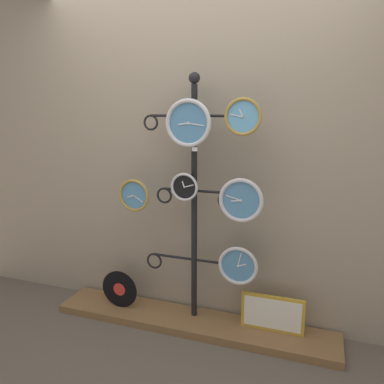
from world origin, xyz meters
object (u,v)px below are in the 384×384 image
clock_middle_center (185,187)px  clock_top_center (188,123)px  clock_top_right (243,117)px  clock_bottom_right (238,266)px  clock_middle_left (134,195)px  picture_frame (272,314)px  clock_middle_right (241,200)px  display_stand (194,235)px  vinyl_record (120,289)px

clock_middle_center → clock_top_center: bearing=-10.7°
clock_top_right → clock_middle_center: size_ratio=1.21×
clock_middle_center → clock_bottom_right: size_ratio=0.71×
clock_top_center → clock_bottom_right: clock_top_center is taller
clock_middle_center → clock_middle_left: bearing=-177.3°
clock_top_right → picture_frame: (0.24, 0.08, -1.40)m
picture_frame → clock_middle_center: bearing=-173.6°
clock_middle_left → clock_middle_center: size_ratio=1.21×
clock_middle_right → display_stand: bearing=162.6°
display_stand → clock_top_right: bearing=-15.2°
clock_middle_left → display_stand: bearing=14.8°
clock_top_right → display_stand: bearing=164.8°
clock_top_center → clock_middle_left: clock_top_center is taller
clock_top_right → picture_frame: bearing=17.6°
clock_top_center → display_stand: bearing=85.3°
clock_middle_right → clock_bottom_right: (-0.01, 0.04, -0.49)m
clock_top_center → clock_middle_left: 0.68m
clock_middle_center → clock_middle_right: (0.41, -0.02, -0.06)m
display_stand → clock_middle_center: bearing=-112.7°
clock_middle_left → clock_top_center: bearing=1.7°
picture_frame → clock_top_right: bearing=-162.4°
clock_middle_left → clock_middle_right: bearing=-0.2°
clock_top_center → picture_frame: 1.49m
clock_top_center → clock_middle_left: bearing=-178.3°
vinyl_record → clock_middle_right: bearing=-1.8°
clock_middle_right → picture_frame: 0.88m
clock_bottom_right → clock_top_right: bearing=-64.9°
clock_top_right → clock_middle_right: (0.01, -0.02, -0.55)m
clock_top_right → clock_middle_center: clock_top_right is taller
clock_middle_left → picture_frame: (1.04, 0.09, -0.82)m
clock_bottom_right → picture_frame: clock_bottom_right is taller
display_stand → clock_top_center: (-0.01, -0.10, 0.83)m
display_stand → clock_top_center: display_stand is taller
clock_middle_center → vinyl_record: size_ratio=0.65×
clock_top_right → clock_middle_right: 0.55m
display_stand → picture_frame: display_stand is taller
clock_middle_right → picture_frame: clock_middle_right is taller
clock_bottom_right → vinyl_record: 1.03m
clock_middle_right → vinyl_record: size_ratio=0.98×
display_stand → clock_middle_right: bearing=-17.4°
clock_top_right → clock_middle_center: 0.64m
clock_top_center → vinyl_record: 1.47m
display_stand → clock_middle_center: size_ratio=9.30×
clock_top_center → picture_frame: clock_top_center is taller
display_stand → picture_frame: bearing=-2.2°
clock_bottom_right → picture_frame: bearing=12.6°
display_stand → clock_middle_right: 0.51m
display_stand → picture_frame: 0.80m
clock_middle_left → picture_frame: bearing=5.0°
clock_top_center → clock_middle_center: bearing=169.3°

